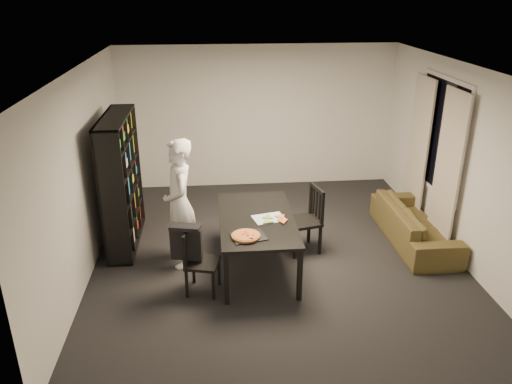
{
  "coord_description": "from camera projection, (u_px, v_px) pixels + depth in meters",
  "views": [
    {
      "loc": [
        -0.86,
        -6.16,
        3.52
      ],
      "look_at": [
        -0.3,
        -0.21,
        1.05
      ],
      "focal_mm": 35.0,
      "sensor_mm": 36.0,
      "label": 1
    }
  ],
  "objects": [
    {
      "name": "curtain_left",
      "position": [
        447.0,
        171.0,
        6.93
      ],
      "size": [
        0.03,
        0.7,
        2.25
      ],
      "primitive_type": "cube",
      "color": "beige",
      "rests_on": "room"
    },
    {
      "name": "baking_tray",
      "position": [
        248.0,
        236.0,
        6.0
      ],
      "size": [
        0.47,
        0.41,
        0.01
      ],
      "primitive_type": "cube",
      "rotation": [
        0.0,
        0.0,
        0.24
      ],
      "color": "black",
      "rests_on": "dining_table"
    },
    {
      "name": "sofa",
      "position": [
        415.0,
        224.0,
        7.35
      ],
      "size": [
        0.74,
        1.9,
        0.55
      ],
      "primitive_type": "imported",
      "rotation": [
        0.0,
        0.0,
        1.57
      ],
      "color": "#42401A",
      "rests_on": "room"
    },
    {
      "name": "pepperoni_pizza",
      "position": [
        246.0,
        236.0,
        5.98
      ],
      "size": [
        0.35,
        0.35,
        0.03
      ],
      "rotation": [
        0.0,
        0.0,
        0.22
      ],
      "color": "#9A612C",
      "rests_on": "dining_table"
    },
    {
      "name": "chair_right",
      "position": [
        309.0,
        215.0,
        7.02
      ],
      "size": [
        0.53,
        0.53,
        0.95
      ],
      "rotation": [
        0.0,
        0.0,
        -1.34
      ],
      "color": "black",
      "rests_on": "room"
    },
    {
      "name": "window_pane",
      "position": [
        441.0,
        136.0,
        7.28
      ],
      "size": [
        0.02,
        1.4,
        1.6
      ],
      "primitive_type": "cube",
      "color": "black",
      "rests_on": "room"
    },
    {
      "name": "curtain_right",
      "position": [
        418.0,
        148.0,
        7.88
      ],
      "size": [
        0.03,
        0.7,
        2.25
      ],
      "primitive_type": "cube",
      "color": "beige",
      "rests_on": "room"
    },
    {
      "name": "window_frame",
      "position": [
        440.0,
        136.0,
        7.28
      ],
      "size": [
        0.03,
        1.52,
        1.72
      ],
      "primitive_type": "cube",
      "color": "white",
      "rests_on": "room"
    },
    {
      "name": "chair_left",
      "position": [
        196.0,
        257.0,
        6.07
      ],
      "size": [
        0.46,
        0.46,
        0.83
      ],
      "rotation": [
        0.0,
        0.0,
        1.34
      ],
      "color": "black",
      "rests_on": "room"
    },
    {
      "name": "bookshelf",
      "position": [
        121.0,
        182.0,
        7.09
      ],
      "size": [
        0.35,
        1.5,
        1.9
      ],
      "primitive_type": "cube",
      "color": "black",
      "rests_on": "room"
    },
    {
      "name": "kitchen_towel",
      "position": [
        269.0,
        218.0,
        6.48
      ],
      "size": [
        0.46,
        0.39,
        0.01
      ],
      "primitive_type": "cube",
      "rotation": [
        0.0,
        0.0,
        0.24
      ],
      "color": "silver",
      "rests_on": "dining_table"
    },
    {
      "name": "pizza_slices",
      "position": [
        274.0,
        219.0,
        6.43
      ],
      "size": [
        0.44,
        0.4,
        0.01
      ],
      "primitive_type": null,
      "rotation": [
        0.0,
        0.0,
        0.29
      ],
      "color": "gold",
      "rests_on": "dining_table"
    },
    {
      "name": "dining_table",
      "position": [
        257.0,
        222.0,
        6.53
      ],
      "size": [
        0.97,
        1.75,
        0.73
      ],
      "color": "black",
      "rests_on": "room"
    },
    {
      "name": "draped_jacket",
      "position": [
        186.0,
        241.0,
        6.0
      ],
      "size": [
        0.39,
        0.24,
        0.46
      ],
      "rotation": [
        0.0,
        0.0,
        1.34
      ],
      "color": "black",
      "rests_on": "chair_left"
    },
    {
      "name": "person",
      "position": [
        180.0,
        204.0,
        6.55
      ],
      "size": [
        0.53,
        0.7,
        1.76
      ],
      "primitive_type": "imported",
      "rotation": [
        0.0,
        0.0,
        -1.39
      ],
      "color": "white",
      "rests_on": "room"
    },
    {
      "name": "room",
      "position": [
        277.0,
        168.0,
        6.59
      ],
      "size": [
        5.01,
        5.51,
        2.61
      ],
      "color": "black",
      "rests_on": "ground"
    }
  ]
}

